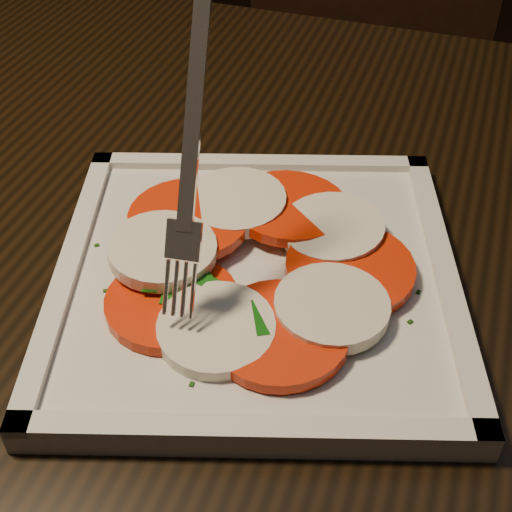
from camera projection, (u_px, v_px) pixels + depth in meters
ground at (440, 488)px, 1.21m from camera, size 6.00×6.00×0.00m
table at (381, 348)px, 0.59m from camera, size 1.27×0.90×0.75m
chair at (349, 78)px, 1.19m from camera, size 0.47×0.47×0.93m
plate at (256, 280)px, 0.50m from camera, size 0.33×0.33×0.01m
caprese_salad at (256, 262)px, 0.49m from camera, size 0.23×0.22×0.02m
fork at (196, 145)px, 0.42m from camera, size 0.04×0.10×0.17m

